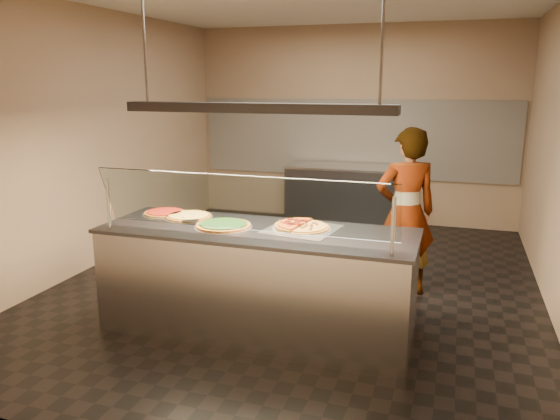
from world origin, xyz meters
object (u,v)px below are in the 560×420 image
(pizza_spinach, at_px, (223,225))
(prep_table, at_px, (345,196))
(perforated_tray, at_px, (302,229))
(heat_lamp_housing, at_px, (256,108))
(sneeze_guard, at_px, (241,204))
(worker, at_px, (406,212))
(pizza_tomato, at_px, (165,212))
(pizza_cheese, at_px, (189,216))
(half_pizza_sausage, at_px, (315,227))
(pizza_spatula, at_px, (188,218))
(serving_counter, at_px, (257,280))
(half_pizza_pepperoni, at_px, (289,224))

(pizza_spinach, distance_m, prep_table, 3.85)
(perforated_tray, distance_m, heat_lamp_housing, 1.08)
(heat_lamp_housing, bearing_deg, sneeze_guard, -90.00)
(sneeze_guard, distance_m, worker, 2.02)
(pizza_tomato, distance_m, heat_lamp_housing, 1.46)
(pizza_spinach, relative_size, pizza_cheese, 1.13)
(pizza_tomato, bearing_deg, half_pizza_sausage, -4.92)
(pizza_cheese, relative_size, heat_lamp_housing, 0.20)
(perforated_tray, distance_m, pizza_cheese, 1.11)
(pizza_cheese, bearing_deg, pizza_spatula, -66.70)
(perforated_tray, bearing_deg, pizza_spinach, -168.37)
(sneeze_guard, bearing_deg, serving_counter, 90.00)
(perforated_tray, relative_size, pizza_spinach, 1.27)
(pizza_spinach, relative_size, pizza_spatula, 2.17)
(sneeze_guard, bearing_deg, half_pizza_pepperoni, 60.69)
(pizza_spinach, bearing_deg, pizza_cheese, 154.40)
(half_pizza_pepperoni, xyz_separation_m, pizza_spinach, (-0.56, -0.14, -0.02))
(half_pizza_sausage, relative_size, pizza_tomato, 1.21)
(perforated_tray, height_order, pizza_spatula, pizza_spatula)
(serving_counter, relative_size, pizza_spatula, 11.61)
(half_pizza_pepperoni, relative_size, worker, 0.29)
(prep_table, bearing_deg, worker, -65.80)
(perforated_tray, bearing_deg, half_pizza_sausage, -0.09)
(sneeze_guard, xyz_separation_m, prep_table, (0.01, 4.13, -0.76))
(pizza_cheese, height_order, pizza_tomato, same)
(pizza_cheese, height_order, pizza_spatula, pizza_spatula)
(serving_counter, distance_m, prep_table, 3.78)
(half_pizza_pepperoni, xyz_separation_m, pizza_spatula, (-0.95, -0.04, -0.01))
(worker, bearing_deg, half_pizza_pepperoni, 28.66)
(half_pizza_pepperoni, bearing_deg, sneeze_guard, -119.31)
(pizza_cheese, height_order, prep_table, pizza_cheese)
(serving_counter, bearing_deg, pizza_cheese, 166.02)
(sneeze_guard, xyz_separation_m, half_pizza_sausage, (0.48, 0.45, -0.27))
(pizza_spinach, distance_m, worker, 1.95)
(half_pizza_pepperoni, xyz_separation_m, worker, (0.87, 1.18, -0.10))
(prep_table, bearing_deg, pizza_cheese, -101.76)
(pizza_cheese, relative_size, pizza_tomato, 1.10)
(worker, xyz_separation_m, heat_lamp_housing, (-1.13, -1.29, 1.09))
(sneeze_guard, bearing_deg, half_pizza_sausage, 43.41)
(serving_counter, distance_m, pizza_spinach, 0.57)
(serving_counter, distance_m, heat_lamp_housing, 1.48)
(half_pizza_sausage, bearing_deg, prep_table, 97.31)
(half_pizza_pepperoni, distance_m, pizza_cheese, 1.00)
(serving_counter, height_order, pizza_cheese, pizza_cheese)
(perforated_tray, distance_m, pizza_spinach, 0.68)
(perforated_tray, distance_m, half_pizza_sausage, 0.11)
(serving_counter, bearing_deg, heat_lamp_housing, 90.00)
(sneeze_guard, xyz_separation_m, worker, (1.13, 1.63, -0.36))
(serving_counter, height_order, pizza_spinach, pizza_spinach)
(pizza_spatula, xyz_separation_m, heat_lamp_housing, (0.69, -0.07, 0.99))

